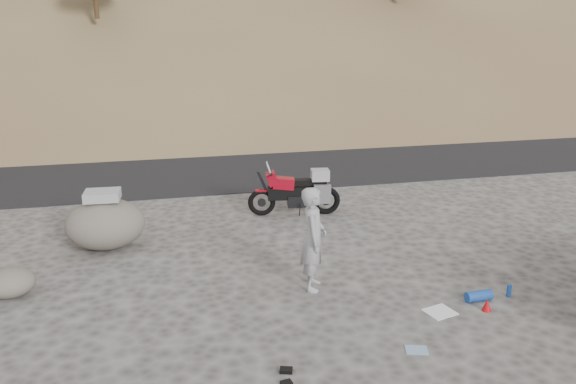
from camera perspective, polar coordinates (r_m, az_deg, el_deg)
The scene contains 13 objects.
ground at distance 9.03m, azimuth 1.97°, elevation -10.14°, with size 140.00×140.00×0.00m, color #43403D.
road at distance 17.38m, azimuth -5.72°, elevation 3.19°, with size 120.00×7.00×0.05m, color black.
motorcycle at distance 12.31m, azimuth 1.08°, elevation -0.00°, with size 2.04×0.75×1.22m.
man at distance 9.19m, azimuth 2.52°, elevation -9.65°, with size 0.61×0.40×1.68m, color #95969B.
boulder at distance 11.06m, azimuth -18.09°, elevation -3.02°, with size 1.73×1.58×1.13m.
small_rock at distance 9.82m, azimuth -26.40°, elevation -8.24°, with size 0.94×0.89×0.45m.
gear_white_cloth at distance 8.75m, azimuth 15.17°, elevation -11.67°, with size 0.41×0.37×0.01m, color white.
gear_blue_mat at distance 9.21m, azimuth 18.80°, elevation -9.96°, with size 0.17×0.17×0.42m, color #194297.
gear_bottle at distance 9.51m, azimuth 21.53°, elevation -9.30°, with size 0.07×0.07×0.19m, color #194297.
gear_funnel at distance 8.96m, azimuth 19.56°, elevation -10.77°, with size 0.14×0.14×0.18m, color #AD0B0E.
gear_glove_a at distance 7.20m, azimuth -0.19°, elevation -17.65°, with size 0.15×0.11×0.04m, color black.
gear_glove_b at distance 6.99m, azimuth -0.16°, elevation -18.87°, with size 0.13×0.10×0.04m, color black.
gear_blue_cloth at distance 7.78m, azimuth 12.92°, elevation -15.37°, with size 0.29×0.21×0.01m, color #7B9CBF.
Camera 1 is at (-2.11, -7.76, 4.11)m, focal length 35.00 mm.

